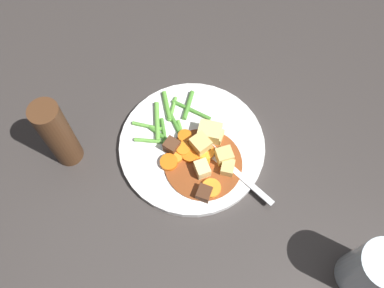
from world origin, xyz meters
name	(u,v)px	position (x,y,z in m)	size (l,w,h in m)	color
ground_plane	(192,147)	(0.00, 0.00, 0.00)	(3.00, 3.00, 0.00)	#383330
dinner_plate	(192,146)	(0.00, 0.00, 0.01)	(0.26, 0.26, 0.01)	white
stew_sauce	(203,164)	(0.04, 0.00, 0.01)	(0.13, 0.13, 0.00)	brown
carrot_slice_0	(183,149)	(0.01, -0.02, 0.02)	(0.03, 0.03, 0.01)	orange
carrot_slice_1	(211,188)	(0.09, -0.01, 0.02)	(0.03, 0.03, 0.01)	orange
carrot_slice_2	(200,161)	(0.04, 0.00, 0.02)	(0.03, 0.03, 0.01)	orange
carrot_slice_3	(207,153)	(0.03, 0.01, 0.02)	(0.03, 0.03, 0.01)	orange
carrot_slice_4	(185,137)	(-0.02, -0.01, 0.02)	(0.02, 0.02, 0.01)	orange
carrot_slice_5	(190,155)	(0.02, -0.01, 0.02)	(0.03, 0.03, 0.01)	orange
carrot_slice_6	(169,162)	(0.02, -0.05, 0.02)	(0.03, 0.03, 0.01)	orange
carrot_slice_7	(176,156)	(0.01, -0.04, 0.02)	(0.02, 0.02, 0.01)	orange
potato_chunk_0	(202,169)	(0.05, -0.01, 0.03)	(0.03, 0.02, 0.02)	#EAD68C
potato_chunk_1	(201,145)	(0.01, 0.01, 0.03)	(0.03, 0.03, 0.03)	#DBBC6B
potato_chunk_2	(217,136)	(0.01, 0.04, 0.02)	(0.02, 0.02, 0.02)	#DBBC6B
potato_chunk_3	(209,131)	(0.00, 0.03, 0.03)	(0.03, 0.04, 0.03)	#E5CC7A
potato_chunk_4	(224,156)	(0.05, 0.04, 0.03)	(0.02, 0.03, 0.03)	#DBBC6B
potato_chunk_5	(228,168)	(0.07, 0.03, 0.02)	(0.02, 0.03, 0.02)	#DBBC6B
meat_chunk_0	(172,146)	(-0.01, -0.04, 0.02)	(0.02, 0.02, 0.02)	#56331E
meat_chunk_1	(204,193)	(0.09, -0.02, 0.02)	(0.02, 0.02, 0.02)	#4C2B19
green_bean_0	(157,121)	(-0.07, -0.04, 0.02)	(0.01, 0.01, 0.08)	#66AD42
green_bean_1	(147,126)	(-0.07, -0.06, 0.02)	(0.01, 0.01, 0.05)	#66AD42
green_bean_2	(182,134)	(-0.02, -0.01, 0.02)	(0.01, 0.01, 0.06)	#66AD42
green_bean_3	(167,106)	(-0.09, -0.01, 0.02)	(0.01, 0.01, 0.06)	#599E38
green_bean_4	(167,139)	(-0.03, -0.04, 0.02)	(0.01, 0.01, 0.08)	#4C8E33
green_bean_5	(175,124)	(-0.05, -0.01, 0.02)	(0.01, 0.01, 0.05)	#4C8E33
green_bean_6	(188,105)	(-0.07, 0.03, 0.02)	(0.01, 0.01, 0.06)	#4C8E33
green_bean_7	(156,141)	(-0.03, -0.05, 0.02)	(0.01, 0.01, 0.08)	#66AD42
green_bean_8	(174,108)	(-0.08, 0.00, 0.02)	(0.01, 0.01, 0.05)	#66AD42
green_bean_9	(164,134)	(-0.04, -0.04, 0.02)	(0.01, 0.01, 0.06)	#4C8E33
green_bean_10	(191,110)	(-0.06, 0.03, 0.02)	(0.01, 0.01, 0.08)	#4C8E33
fork	(230,167)	(0.07, 0.04, 0.02)	(0.17, 0.07, 0.00)	silver
water_glass	(371,270)	(0.31, 0.13, 0.06)	(0.07, 0.07, 0.11)	silver
pepper_mill	(58,135)	(-0.08, -0.20, 0.08)	(0.05, 0.05, 0.15)	#4C2D19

